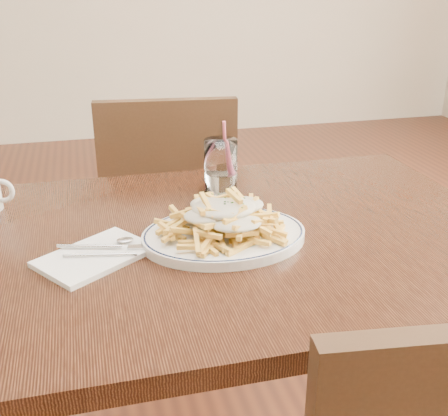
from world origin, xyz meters
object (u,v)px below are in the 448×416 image
object	(u,v)px
chair_far	(169,211)
loaded_fries	(224,214)
water_glass	(221,169)
table	(219,268)
fries_plate	(224,236)

from	to	relation	value
chair_far	loaded_fries	xyz separation A→B (m)	(0.00, -0.73, 0.30)
chair_far	water_glass	distance (m)	0.56
table	chair_far	world-z (taller)	chair_far
chair_far	loaded_fries	bearing A→B (deg)	-89.96
table	chair_far	size ratio (longest dim) A/B	1.33
table	chair_far	xyz separation A→B (m)	(0.00, 0.70, -0.16)
loaded_fries	water_glass	xyz separation A→B (m)	(0.06, 0.27, -0.00)
fries_plate	loaded_fries	world-z (taller)	loaded_fries
fries_plate	water_glass	world-z (taller)	water_glass
water_glass	fries_plate	bearing A→B (deg)	-102.79
table	fries_plate	distance (m)	0.10
table	chair_far	distance (m)	0.72
water_glass	chair_far	bearing A→B (deg)	97.36
loaded_fries	water_glass	distance (m)	0.27
fries_plate	loaded_fries	bearing A→B (deg)	129.09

